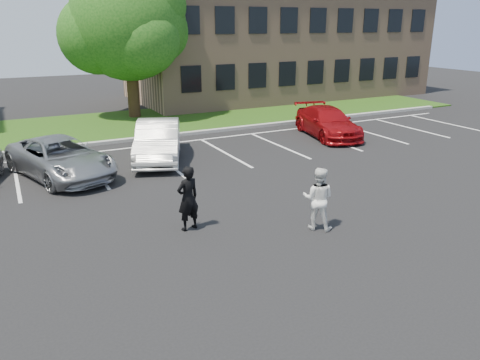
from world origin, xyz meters
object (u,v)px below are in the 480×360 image
(man_black_suit, at_px, (188,198))
(car_white_sedan, at_px, (158,141))
(man_white_shirt, at_px, (318,199))
(car_silver_minivan, at_px, (61,158))
(car_red_compact, at_px, (327,122))
(office_building, at_px, (278,41))
(tree, at_px, (129,25))

(man_black_suit, xyz_separation_m, car_white_sedan, (1.40, 7.11, -0.11))
(man_white_shirt, height_order, car_white_sedan, man_white_shirt)
(car_silver_minivan, height_order, car_red_compact, car_silver_minivan)
(car_silver_minivan, bearing_deg, office_building, 20.09)
(man_black_suit, bearing_deg, car_white_sedan, -114.87)
(car_white_sedan, bearing_deg, office_building, 64.89)
(car_silver_minivan, bearing_deg, man_white_shirt, -73.20)
(office_building, height_order, car_silver_minivan, office_building)
(car_silver_minivan, xyz_separation_m, car_white_sedan, (3.91, 0.55, 0.09))
(man_white_shirt, xyz_separation_m, car_white_sedan, (-1.80, 8.67, -0.07))
(office_building, xyz_separation_m, man_black_suit, (-15.53, -20.86, -3.24))
(man_black_suit, distance_m, car_silver_minivan, 7.03)
(car_white_sedan, bearing_deg, tree, 101.22)
(car_silver_minivan, bearing_deg, man_black_suit, -87.38)
(car_white_sedan, bearing_deg, man_black_suit, -80.44)
(tree, xyz_separation_m, man_white_shirt, (0.20, -18.30, -4.47))
(tree, height_order, car_white_sedan, tree)
(tree, xyz_separation_m, car_red_compact, (7.29, -9.34, -4.63))
(office_building, relative_size, car_red_compact, 4.53)
(car_silver_minivan, bearing_deg, car_white_sedan, -10.27)
(man_white_shirt, xyz_separation_m, car_red_compact, (7.09, 8.95, -0.17))
(man_black_suit, xyz_separation_m, man_white_shirt, (3.20, -1.56, -0.03))
(car_silver_minivan, bearing_deg, car_red_compact, -14.57)
(tree, bearing_deg, man_black_suit, -100.16)
(car_silver_minivan, distance_m, car_red_compact, 12.82)
(car_silver_minivan, distance_m, car_white_sedan, 3.95)
(man_white_shirt, height_order, car_silver_minivan, man_white_shirt)
(office_building, xyz_separation_m, car_red_compact, (-5.24, -13.46, -3.44))
(office_building, relative_size, tree, 2.55)
(office_building, relative_size, man_black_suit, 12.24)
(car_white_sedan, bearing_deg, car_red_compact, 22.51)
(tree, height_order, man_black_suit, tree)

